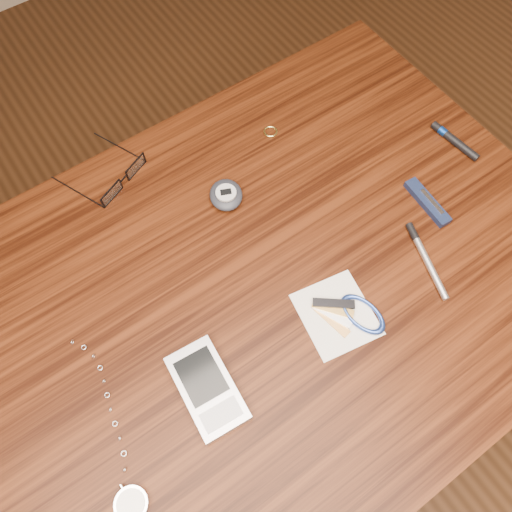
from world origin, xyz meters
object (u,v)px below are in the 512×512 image
(eyeglasses, at_px, (121,178))
(desk, at_px, (253,313))
(pocket_knife, at_px, (427,202))
(pocket_watch, at_px, (130,498))
(notepad_keys, at_px, (350,314))
(pedometer, at_px, (226,195))
(pda_phone, at_px, (207,388))
(silver_pen, at_px, (424,254))

(eyeglasses, bearing_deg, desk, -76.33)
(eyeglasses, height_order, pocket_knife, eyeglasses)
(pocket_watch, height_order, pocket_knife, pocket_knife)
(eyeglasses, xyz_separation_m, pocket_knife, (0.38, -0.31, -0.00))
(desk, height_order, notepad_keys, notepad_keys)
(pedometer, relative_size, notepad_keys, 0.61)
(eyeglasses, relative_size, pocket_knife, 1.55)
(pda_phone, bearing_deg, pocket_knife, 6.03)
(pocket_watch, relative_size, pocket_knife, 2.65)
(eyeglasses, relative_size, notepad_keys, 1.16)
(pda_phone, height_order, pocket_knife, pda_phone)
(desk, bearing_deg, notepad_keys, -50.71)
(pocket_watch, bearing_deg, pedometer, 41.49)
(desk, distance_m, pda_phone, 0.19)
(eyeglasses, height_order, pedometer, same)
(pocket_knife, bearing_deg, notepad_keys, -161.49)
(eyeglasses, relative_size, pda_phone, 1.12)
(pda_phone, bearing_deg, notepad_keys, -6.89)
(pedometer, distance_m, silver_pen, 0.32)
(notepad_keys, xyz_separation_m, pocket_knife, (0.22, 0.07, 0.00))
(desk, bearing_deg, pedometer, 70.43)
(pocket_watch, relative_size, silver_pen, 1.97)
(eyeglasses, distance_m, pocket_knife, 0.49)
(notepad_keys, bearing_deg, desk, 129.29)
(pda_phone, height_order, notepad_keys, pda_phone)
(pocket_knife, height_order, silver_pen, pocket_knife)
(pedometer, bearing_deg, eyeglasses, 134.79)
(pedometer, distance_m, pocket_knife, 0.32)
(pedometer, bearing_deg, silver_pen, -53.78)
(pocket_knife, bearing_deg, silver_pen, -136.56)
(eyeglasses, xyz_separation_m, notepad_keys, (0.16, -0.39, -0.01))
(pda_phone, xyz_separation_m, notepad_keys, (0.22, -0.03, -0.01))
(pocket_watch, height_order, notepad_keys, pocket_watch)
(pda_phone, bearing_deg, silver_pen, -2.76)
(desk, height_order, pda_phone, pda_phone)
(pocket_watch, height_order, pedometer, pedometer)
(pedometer, xyz_separation_m, silver_pen, (0.19, -0.26, -0.01))
(pedometer, bearing_deg, pda_phone, -128.09)
(notepad_keys, bearing_deg, pocket_watch, -175.33)
(desk, relative_size, eyeglasses, 6.89)
(desk, xyz_separation_m, pocket_knife, (0.31, -0.04, 0.11))
(pocket_watch, xyz_separation_m, pocket_knife, (0.59, 0.10, 0.00))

